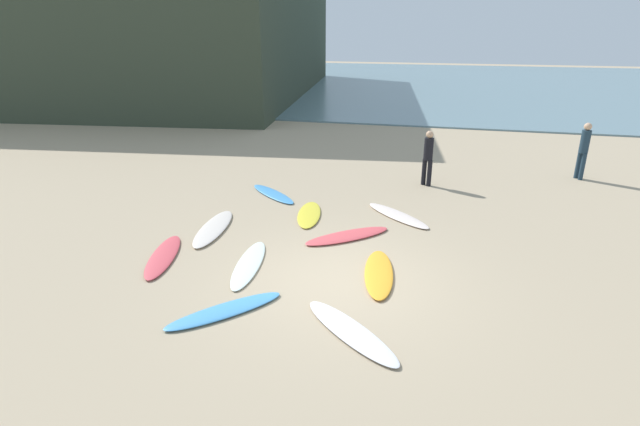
% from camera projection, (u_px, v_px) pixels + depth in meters
% --- Properties ---
extents(ground_plane, '(120.00, 120.00, 0.00)m').
position_uv_depth(ground_plane, '(338.00, 281.00, 9.57)').
color(ground_plane, tan).
extents(ocean_water, '(120.00, 40.00, 0.08)m').
position_uv_depth(ocean_water, '(426.00, 82.00, 42.16)').
color(ocean_water, slate).
rests_on(ocean_water, ground_plane).
extents(coastal_headland, '(23.94, 28.35, 8.40)m').
position_uv_depth(coastal_headland, '(160.00, 32.00, 35.02)').
color(coastal_headland, '#333D2D').
rests_on(coastal_headland, ground_plane).
extents(surfboard_0, '(2.04, 1.86, 0.08)m').
position_uv_depth(surfboard_0, '(348.00, 236.00, 11.52)').
color(surfboard_0, '#DD4E53').
rests_on(surfboard_0, ground_plane).
extents(surfboard_1, '(1.81, 1.90, 0.08)m').
position_uv_depth(surfboard_1, '(225.00, 311.00, 8.51)').
color(surfboard_1, '#4B9CDE').
rests_on(surfboard_1, ground_plane).
extents(surfboard_2, '(0.81, 2.29, 0.06)m').
position_uv_depth(surfboard_2, '(249.00, 264.00, 10.18)').
color(surfboard_2, silver).
rests_on(surfboard_2, ground_plane).
extents(surfboard_3, '(1.98, 1.87, 0.07)m').
position_uv_depth(surfboard_3, '(397.00, 215.00, 12.77)').
color(surfboard_3, '#F3DCD0').
rests_on(surfboard_3, ground_plane).
extents(surfboard_4, '(0.88, 2.42, 0.09)m').
position_uv_depth(surfboard_4, '(214.00, 228.00, 11.95)').
color(surfboard_4, silver).
rests_on(surfboard_4, ground_plane).
extents(surfboard_5, '(0.85, 2.15, 0.09)m').
position_uv_depth(surfboard_5, '(379.00, 273.00, 9.78)').
color(surfboard_5, '#F8A228').
rests_on(surfboard_5, ground_plane).
extents(surfboard_6, '(0.93, 2.00, 0.07)m').
position_uv_depth(surfboard_6, '(309.00, 214.00, 12.84)').
color(surfboard_6, yellow).
rests_on(surfboard_6, ground_plane).
extents(surfboard_7, '(2.02, 1.85, 0.08)m').
position_uv_depth(surfboard_7, '(351.00, 331.00, 7.93)').
color(surfboard_7, white).
rests_on(surfboard_7, ground_plane).
extents(surfboard_8, '(1.10, 2.22, 0.08)m').
position_uv_depth(surfboard_8, '(163.00, 256.00, 10.51)').
color(surfboard_8, '#D44750').
rests_on(surfboard_8, ground_plane).
extents(surfboard_9, '(1.93, 1.76, 0.07)m').
position_uv_depth(surfboard_9, '(273.00, 194.00, 14.39)').
color(surfboard_9, '#4899E0').
rests_on(surfboard_9, ground_plane).
extents(beachgoer_near, '(0.39, 0.39, 1.71)m').
position_uv_depth(beachgoer_near, '(428.00, 155.00, 14.95)').
color(beachgoer_near, black).
rests_on(beachgoer_near, ground_plane).
extents(beachgoer_mid, '(0.38, 0.38, 1.82)m').
position_uv_depth(beachgoer_mid, '(584.00, 148.00, 15.56)').
color(beachgoer_mid, '#1E3342').
rests_on(beachgoer_mid, ground_plane).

